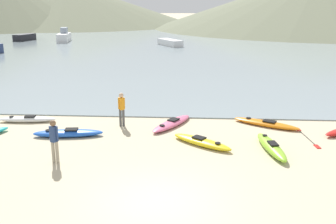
% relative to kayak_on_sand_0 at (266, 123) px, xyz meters
% --- Properties ---
extents(ground_plane, '(400.00, 400.00, 0.00)m').
position_rel_kayak_on_sand_0_xyz_m(ground_plane, '(-4.61, -7.91, -0.13)').
color(ground_plane, '#C6B793').
extents(bay_water, '(160.00, 70.00, 0.06)m').
position_rel_kayak_on_sand_0_xyz_m(bay_water, '(-4.61, 36.04, -0.10)').
color(bay_water, gray).
rests_on(bay_water, ground_plane).
extents(far_hill_midleft, '(65.06, 65.06, 10.60)m').
position_rel_kayak_on_sand_0_xyz_m(far_hill_midleft, '(-36.79, 88.40, 5.17)').
color(far_hill_midleft, '#6B7056').
rests_on(far_hill_midleft, ground_plane).
extents(far_hill_midright, '(75.71, 75.71, 12.24)m').
position_rel_kayak_on_sand_0_xyz_m(far_hill_midright, '(24.51, 75.90, 5.99)').
color(far_hill_midright, '#6B7056').
rests_on(far_hill_midright, ground_plane).
extents(kayak_on_sand_0, '(3.25, 2.30, 0.30)m').
position_rel_kayak_on_sand_0_xyz_m(kayak_on_sand_0, '(0.00, 0.00, 0.00)').
color(kayak_on_sand_0, orange).
rests_on(kayak_on_sand_0, ground_plane).
extents(kayak_on_sand_1, '(2.77, 2.37, 0.33)m').
position_rel_kayak_on_sand_0_xyz_m(kayak_on_sand_1, '(-3.20, -2.89, 0.02)').
color(kayak_on_sand_1, yellow).
rests_on(kayak_on_sand_1, ground_plane).
extents(kayak_on_sand_2, '(2.16, 3.20, 0.31)m').
position_rel_kayak_on_sand_0_xyz_m(kayak_on_sand_2, '(-4.62, -0.30, 0.01)').
color(kayak_on_sand_2, '#E5668C').
rests_on(kayak_on_sand_2, ground_plane).
extents(kayak_on_sand_3, '(2.94, 0.87, 0.33)m').
position_rel_kayak_on_sand_0_xyz_m(kayak_on_sand_3, '(-11.98, -0.11, 0.01)').
color(kayak_on_sand_3, white).
rests_on(kayak_on_sand_3, ground_plane).
extents(kayak_on_sand_4, '(3.21, 1.17, 0.35)m').
position_rel_kayak_on_sand_0_xyz_m(kayak_on_sand_4, '(-9.23, -2.16, 0.03)').
color(kayak_on_sand_4, blue).
rests_on(kayak_on_sand_4, ground_plane).
extents(kayak_on_sand_6, '(1.05, 3.27, 0.41)m').
position_rel_kayak_on_sand_0_xyz_m(kayak_on_sand_6, '(-0.37, -3.38, 0.06)').
color(kayak_on_sand_6, '#8CCC2D').
rests_on(kayak_on_sand_6, ground_plane).
extents(person_near_foreground, '(0.34, 0.29, 1.69)m').
position_rel_kayak_on_sand_0_xyz_m(person_near_foreground, '(-8.76, -5.16, 0.84)').
color(person_near_foreground, gray).
rests_on(person_near_foreground, ground_plane).
extents(person_near_waterline, '(0.34, 0.29, 1.68)m').
position_rel_kayak_on_sand_0_xyz_m(person_near_waterline, '(-7.05, -0.50, 0.83)').
color(person_near_waterline, '#4C4C4C').
rests_on(person_near_waterline, ground_plane).
extents(moored_boat_2, '(2.34, 4.11, 0.99)m').
position_rel_kayak_on_sand_0_xyz_m(moored_boat_2, '(-29.91, 41.49, 0.43)').
color(moored_boat_2, black).
rests_on(moored_boat_2, bay_water).
extents(moored_boat_3, '(2.18, 4.74, 2.07)m').
position_rel_kayak_on_sand_0_xyz_m(moored_boat_3, '(-23.22, 40.20, 0.66)').
color(moored_boat_3, white).
rests_on(moored_boat_3, bay_water).
extents(moored_boat_4, '(3.84, 4.98, 0.83)m').
position_rel_kayak_on_sand_0_xyz_m(moored_boat_4, '(-6.92, 35.63, 0.35)').
color(moored_boat_4, white).
rests_on(moored_boat_4, bay_water).
extents(loose_paddle, '(0.45, 2.78, 0.03)m').
position_rel_kayak_on_sand_0_xyz_m(loose_paddle, '(1.55, -1.64, -0.11)').
color(loose_paddle, black).
rests_on(loose_paddle, ground_plane).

